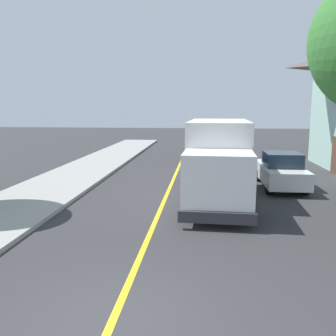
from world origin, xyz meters
The scene contains 7 objects.
ground_plane centered at (0.00, 0.00, 0.00)m, with size 120.00×120.00×0.00m, color #303033.
centre_line_yellow centered at (0.00, 10.00, 0.00)m, with size 0.16×56.00×0.01m, color gold.
box_truck centered at (2.16, 8.74, 1.77)m, with size 2.69×7.27×3.20m.
parked_car_near centered at (1.75, 15.05, 0.79)m, with size 1.80×4.40×1.67m.
parked_car_mid centered at (2.15, 21.34, 0.79)m, with size 1.94×4.46×1.67m.
parked_car_far centered at (2.24, 27.62, 0.79)m, with size 2.01×4.48×1.67m.
parked_van_across centered at (5.20, 11.35, 0.79)m, with size 1.81×4.40×1.67m.
Camera 1 is at (1.56, -5.80, 3.75)m, focal length 38.63 mm.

